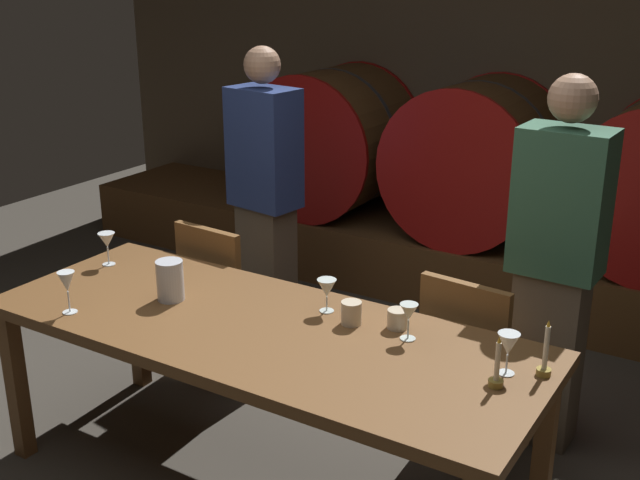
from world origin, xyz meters
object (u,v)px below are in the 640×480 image
Objects in this scene: dining_table at (260,342)px; wine_glass_left at (67,283)px; chair_right at (472,360)px; candle_left at (497,373)px; wine_glass_center at (327,289)px; wine_glass_right at (409,313)px; chair_left at (224,295)px; wine_glass_far_left at (107,241)px; guest_left at (265,195)px; cup_left at (351,313)px; cup_right at (397,319)px; pitcher at (170,280)px; wine_barrel_center at (477,160)px; wine_barrel_left at (332,140)px; guest_right at (555,264)px; wine_glass_far_right at (508,345)px; candle_right at (545,360)px.

dining_table is 12.74× the size of wine_glass_left.
candle_left is at bearing 122.05° from chair_right.
wine_glass_center is 0.97× the size of wine_glass_right.
wine_glass_far_left is at bearing 61.79° from chair_left.
dining_table is 2.58× the size of chair_left.
wine_glass_center is 0.40m from wine_glass_right.
wine_glass_right is (1.38, -1.00, -0.00)m from guest_left.
chair_right is 9.33× the size of cup_left.
cup_right is (1.30, -0.94, -0.07)m from guest_left.
wine_glass_right is at bearing 152.06° from guest_left.
candle_left is at bearing 0.93° from pitcher.
wine_barrel_center reaches higher than wine_glass_left.
chair_left is 11.00× the size of cup_right.
wine_glass_far_left is 1.67× the size of cup_left.
wine_glass_left reaches higher than chair_left.
guest_left is (0.30, -1.24, -0.05)m from wine_barrel_left.
candle_left is at bearing 97.04° from guest_right.
candle_left is at bearing -49.12° from wine_barrel_left.
chair_left is 9.33× the size of cup_left.
candle_left is 2.00× the size of cup_left.
guest_right is 0.85m from wine_glass_right.
wine_barrel_center is 5.66× the size of wine_glass_left.
wine_glass_far_left is (-0.99, 0.16, 0.19)m from dining_table.
pitcher is at bearing -174.90° from wine_glass_far_right.
guest_right reaches higher than wine_glass_left.
chair_right is at bearing 167.66° from guest_left.
chair_right is 5.08× the size of pitcher.
guest_left is (-0.83, 1.20, 0.18)m from dining_table.
dining_table is 0.61m from wine_glass_right.
guest_right is (2.00, -1.45, -0.04)m from wine_barrel_left.
pitcher is 1.12× the size of wine_glass_far_right.
wine_barrel_left is 3.11m from wine_glass_far_right.
chair_right is 0.73m from wine_glass_center.
guest_right reaches higher than wine_glass_far_left.
candle_right is at bearing 15.62° from wine_glass_left.
chair_right is 5.58× the size of wine_glass_far_left.
guest_left is 2.13m from candle_left.
guest_left reaches higher than chair_left.
pitcher is (-1.54, -0.18, 0.03)m from candle_right.
candle_left reaches higher than chair_right.
chair_left is at bearing 155.55° from wine_glass_center.
wine_glass_far_left is (-2.06, -0.03, 0.06)m from candle_right.
wine_glass_far_left is at bearing 89.12° from guest_left.
candle_left is 0.83m from wine_glass_center.
wine_barrel_center reaches higher than wine_glass_right.
pitcher is 0.67m from wine_glass_center.
candle_left is (0.09, -0.96, -0.06)m from guest_right.
wine_glass_center is at bearing 58.52° from dining_table.
wine_barrel_left is 2.70m from dining_table.
wine_glass_right is 0.12m from cup_right.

